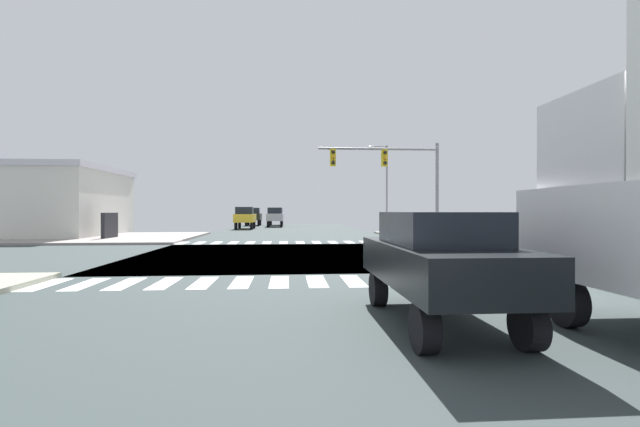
% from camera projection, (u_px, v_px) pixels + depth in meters
% --- Properties ---
extents(ground, '(90.00, 90.00, 0.05)m').
position_uv_depth(ground, '(299.00, 255.00, 18.86)').
color(ground, '#333C3C').
extents(sidewalk_corner_ne, '(12.00, 12.00, 0.14)m').
position_uv_depth(sidewalk_corner_ne, '(470.00, 236.00, 31.83)').
color(sidewalk_corner_ne, gray).
rests_on(sidewalk_corner_ne, ground).
extents(sidewalk_corner_nw, '(12.00, 12.00, 0.14)m').
position_uv_depth(sidewalk_corner_nw, '(107.00, 238.00, 29.83)').
color(sidewalk_corner_nw, gray).
rests_on(sidewalk_corner_nw, ground).
extents(crosswalk_near, '(13.50, 2.00, 0.01)m').
position_uv_depth(crosswalk_near, '(298.00, 281.00, 11.57)').
color(crosswalk_near, white).
rests_on(crosswalk_near, ground).
extents(crosswalk_far, '(13.50, 2.00, 0.01)m').
position_uv_depth(crosswalk_far, '(292.00, 242.00, 26.12)').
color(crosswalk_far, white).
rests_on(crosswalk_far, ground).
extents(traffic_signal_mast, '(7.41, 0.55, 6.07)m').
position_uv_depth(traffic_signal_mast, '(390.00, 168.00, 26.11)').
color(traffic_signal_mast, gray).
rests_on(traffic_signal_mast, ground).
extents(street_lamp, '(1.78, 0.32, 7.53)m').
position_uv_depth(street_lamp, '(384.00, 180.00, 36.82)').
color(street_lamp, gray).
rests_on(street_lamp, ground).
extents(bank_building, '(13.80, 10.28, 5.18)m').
position_uv_depth(bank_building, '(27.00, 202.00, 31.85)').
color(bank_building, silver).
rests_on(bank_building, ground).
extents(suv_nearside_1, '(1.96, 4.60, 2.34)m').
position_uv_depth(suv_nearside_1, '(275.00, 215.00, 52.59)').
color(suv_nearside_1, black).
rests_on(suv_nearside_1, ground).
extents(pickup_crossing_1, '(2.00, 5.10, 2.35)m').
position_uv_depth(pickup_crossing_1, '(245.00, 217.00, 46.00)').
color(pickup_crossing_1, black).
rests_on(pickup_crossing_1, ground).
extents(sedan_queued_1, '(1.80, 4.30, 1.88)m').
position_uv_depth(sedan_queued_1, '(439.00, 257.00, 7.23)').
color(sedan_queued_1, black).
rests_on(sedan_queued_1, ground).
extents(pickup_trailing_2, '(2.00, 5.10, 2.35)m').
position_uv_depth(pickup_trailing_2, '(253.00, 216.00, 57.04)').
color(pickup_trailing_2, black).
rests_on(pickup_trailing_2, ground).
extents(suv_outer_4, '(1.96, 4.60, 2.34)m').
position_uv_depth(suv_outer_4, '(276.00, 215.00, 58.78)').
color(suv_outer_4, black).
rests_on(suv_outer_4, ground).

